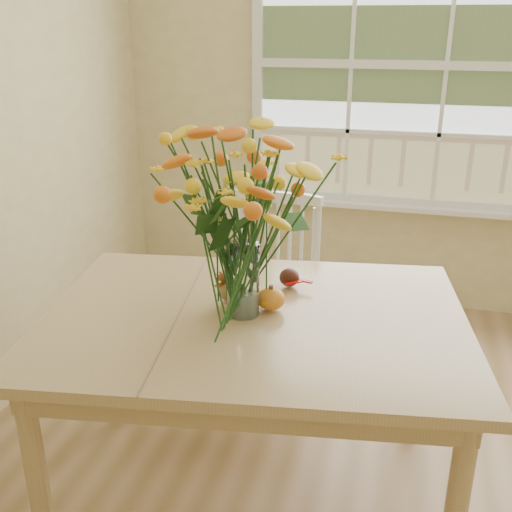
# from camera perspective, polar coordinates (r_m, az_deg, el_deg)

# --- Properties ---
(wall_back) EXTENTS (4.00, 0.02, 2.70)m
(wall_back) POSITION_cam_1_polar(r_m,az_deg,el_deg) (3.85, 17.36, 13.99)
(wall_back) COLOR #CBBC81
(wall_back) RESTS_ON floor
(window) EXTENTS (2.42, 0.12, 1.74)m
(window) POSITION_cam_1_polar(r_m,az_deg,el_deg) (3.80, 17.69, 16.63)
(window) COLOR silver
(window) RESTS_ON wall_back
(dining_table) EXTENTS (1.65, 1.28, 0.81)m
(dining_table) POSITION_cam_1_polar(r_m,az_deg,el_deg) (2.20, -0.13, -7.77)
(dining_table) COLOR tan
(dining_table) RESTS_ON floor
(windsor_chair) EXTENTS (0.48, 0.46, 0.98)m
(windsor_chair) POSITION_cam_1_polar(r_m,az_deg,el_deg) (3.04, 1.51, -2.64)
(windsor_chair) COLOR white
(windsor_chair) RESTS_ON floor
(flower_vase) EXTENTS (0.55, 0.55, 0.66)m
(flower_vase) POSITION_cam_1_polar(r_m,az_deg,el_deg) (2.02, -1.31, 4.56)
(flower_vase) COLOR white
(flower_vase) RESTS_ON dining_table
(pumpkin) EXTENTS (0.10, 0.10, 0.08)m
(pumpkin) POSITION_cam_1_polar(r_m,az_deg,el_deg) (2.18, 1.44, -4.20)
(pumpkin) COLOR orange
(pumpkin) RESTS_ON dining_table
(turkey_figurine) EXTENTS (0.10, 0.08, 0.12)m
(turkey_figurine) POSITION_cam_1_polar(r_m,az_deg,el_deg) (2.22, -2.28, -3.52)
(turkey_figurine) COLOR #CCB78C
(turkey_figurine) RESTS_ON dining_table
(dark_gourd) EXTENTS (0.13, 0.08, 0.07)m
(dark_gourd) POSITION_cam_1_polar(r_m,az_deg,el_deg) (2.37, 3.19, -2.14)
(dark_gourd) COLOR #38160F
(dark_gourd) RESTS_ON dining_table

